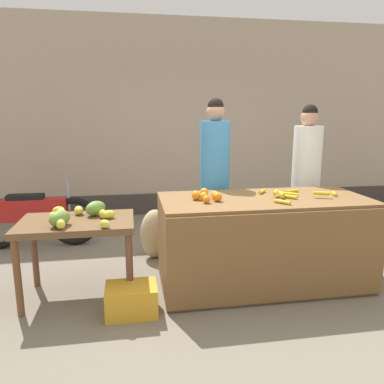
# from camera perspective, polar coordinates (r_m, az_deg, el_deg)

# --- Properties ---
(ground_plane) EXTENTS (24.00, 24.00, 0.00)m
(ground_plane) POSITION_cam_1_polar(r_m,az_deg,el_deg) (3.88, 4.64, -14.12)
(ground_plane) COLOR #756B5B
(market_wall_back) EXTENTS (9.41, 0.23, 3.24)m
(market_wall_back) POSITION_cam_1_polar(r_m,az_deg,el_deg) (6.40, -1.66, 10.95)
(market_wall_back) COLOR tan
(market_wall_back) RESTS_ON ground
(fruit_stall_counter) EXTENTS (2.05, 0.93, 0.90)m
(fruit_stall_counter) POSITION_cam_1_polar(r_m,az_deg,el_deg) (3.81, 10.95, -7.49)
(fruit_stall_counter) COLOR brown
(fruit_stall_counter) RESTS_ON ground
(side_table_wooden) EXTENTS (1.03, 0.67, 0.75)m
(side_table_wooden) POSITION_cam_1_polar(r_m,az_deg,el_deg) (3.57, -17.36, -5.77)
(side_table_wooden) COLOR brown
(side_table_wooden) RESTS_ON ground
(banana_bunch_pile) EXTENTS (0.78, 0.61, 0.07)m
(banana_bunch_pile) POSITION_cam_1_polar(r_m,az_deg,el_deg) (3.78, 15.15, -0.33)
(banana_bunch_pile) COLOR gold
(banana_bunch_pile) RESTS_ON fruit_stall_counter
(orange_pile) EXTENTS (0.27, 0.37, 0.09)m
(orange_pile) POSITION_cam_1_polar(r_m,az_deg,el_deg) (3.53, 2.34, -0.56)
(orange_pile) COLOR orange
(orange_pile) RESTS_ON fruit_stall_counter
(mango_papaya_pile) EXTENTS (0.63, 0.66, 0.14)m
(mango_papaya_pile) POSITION_cam_1_polar(r_m,az_deg,el_deg) (3.53, -17.04, -3.23)
(mango_papaya_pile) COLOR #D1D348
(mango_papaya_pile) RESTS_ON side_table_wooden
(vendor_woman_blue_shirt) EXTENTS (0.34, 0.34, 1.88)m
(vendor_woman_blue_shirt) POSITION_cam_1_polar(r_m,az_deg,el_deg) (4.25, 3.53, 1.75)
(vendor_woman_blue_shirt) COLOR #33333D
(vendor_woman_blue_shirt) RESTS_ON ground
(vendor_woman_white_shirt) EXTENTS (0.34, 0.34, 1.82)m
(vendor_woman_white_shirt) POSITION_cam_1_polar(r_m,az_deg,el_deg) (4.71, 17.19, 1.83)
(vendor_woman_white_shirt) COLOR #33333D
(vendor_woman_white_shirt) RESTS_ON ground
(parked_motorcycle) EXTENTS (1.60, 0.18, 0.88)m
(parked_motorcycle) POSITION_cam_1_polar(r_m,az_deg,el_deg) (5.16, -23.11, -3.61)
(parked_motorcycle) COLOR black
(parked_motorcycle) RESTS_ON ground
(produce_crate) EXTENTS (0.44, 0.32, 0.26)m
(produce_crate) POSITION_cam_1_polar(r_m,az_deg,el_deg) (3.36, -9.36, -16.14)
(produce_crate) COLOR gold
(produce_crate) RESTS_ON ground
(produce_sack) EXTENTS (0.45, 0.42, 0.60)m
(produce_sack) POSITION_cam_1_polar(r_m,az_deg,el_deg) (4.46, -5.76, -6.45)
(produce_sack) COLOR tan
(produce_sack) RESTS_ON ground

